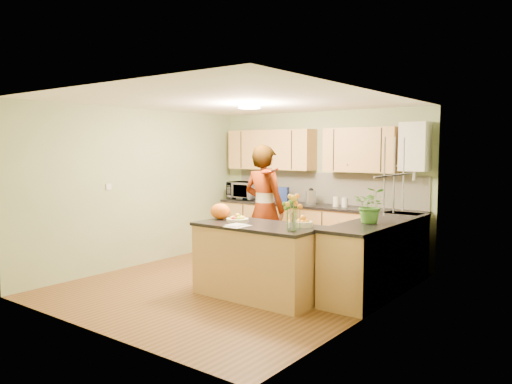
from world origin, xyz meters
The scene contains 28 objects.
floor centered at (0.00, 0.00, 0.00)m, with size 4.50×4.50×0.00m, color #543618.
ceiling centered at (0.00, 0.00, 2.50)m, with size 4.00×4.50×0.02m, color white.
wall_back centered at (0.00, 2.25, 1.25)m, with size 4.00×0.02×2.50m, color gray.
wall_front centered at (0.00, -2.25, 1.25)m, with size 4.00×0.02×2.50m, color gray.
wall_left centered at (-2.00, 0.00, 1.25)m, with size 0.02×4.50×2.50m, color gray.
wall_right centered at (2.00, 0.00, 1.25)m, with size 0.02×4.50×2.50m, color gray.
back_counter centered at (0.10, 1.95, 0.47)m, with size 3.64×0.62×0.94m.
right_counter centered at (1.70, 0.85, 0.47)m, with size 0.62×2.24×0.94m.
splashback centered at (0.10, 2.23, 1.20)m, with size 3.60×0.02×0.52m, color beige.
upper_cabinets centered at (-0.18, 2.08, 1.85)m, with size 3.20×0.34×0.70m.
boiler centered at (1.70, 2.09, 1.90)m, with size 0.40×0.30×0.86m.
window_right centered at (1.99, 0.60, 1.55)m, with size 0.01×1.30×1.05m.
light_switch centered at (-1.99, -0.60, 1.30)m, with size 0.02×0.09×0.09m, color silver.
ceiling_lamp centered at (0.00, 0.30, 2.46)m, with size 0.30×0.30×0.07m.
peninsula_island centered at (0.58, -0.25, 0.46)m, with size 1.62×0.83×0.93m.
fruit_dish centered at (0.23, -0.25, 0.97)m, with size 0.29×0.29×0.10m.
orange_bowl centered at (1.13, -0.10, 0.98)m, with size 0.23×0.23×0.13m.
flower_vase centered at (1.18, -0.43, 1.24)m, with size 0.26×0.26×0.47m.
orange_bag centered at (-0.11, -0.20, 1.03)m, with size 0.28×0.24×0.21m, color orange.
papers centered at (0.48, -0.55, 0.93)m, with size 0.22×0.30×0.01m, color silver.
violinist centered at (-0.10, 0.79, 0.96)m, with size 0.70×0.46×1.93m, color #E9AD8F.
violin centered at (0.10, 0.57, 1.54)m, with size 0.59×0.24×0.12m, color #4A1804, non-canonical shape.
microwave centered at (-1.42, 1.97, 1.10)m, with size 0.58×0.39×0.32m, color silver.
blue_box centered at (-0.61, 1.92, 1.07)m, with size 0.32×0.24×0.26m, color navy.
kettle centered at (0.01, 1.95, 1.07)m, with size 0.17×0.17×0.32m.
jar_cream centered at (0.49, 1.94, 1.02)m, with size 0.10×0.10×0.16m, color beige.
jar_white centered at (0.64, 1.95, 1.02)m, with size 0.10×0.10×0.15m, color silver.
potted_plant centered at (1.70, 0.59, 1.17)m, with size 0.41×0.36×0.46m, color #3E7828.
Camera 1 is at (4.29, -5.20, 1.87)m, focal length 35.00 mm.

